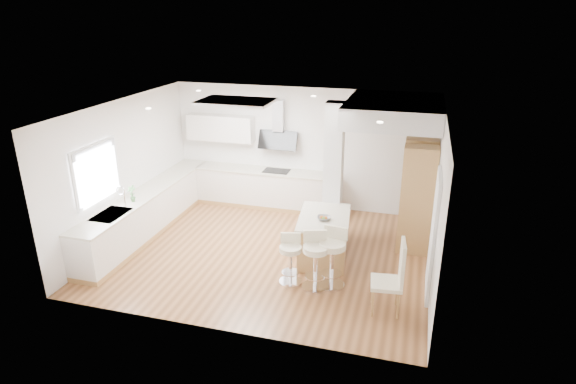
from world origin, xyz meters
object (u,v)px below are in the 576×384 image
(bar_stool_a, at_px, (290,256))
(dining_chair, at_px, (394,275))
(peninsula, at_px, (324,237))
(bar_stool_c, at_px, (332,254))
(bar_stool_b, at_px, (315,258))

(bar_stool_a, height_order, dining_chair, dining_chair)
(peninsula, relative_size, dining_chair, 1.22)
(bar_stool_a, bearing_deg, bar_stool_c, -6.21)
(peninsula, xyz_separation_m, bar_stool_b, (0.08, -1.06, 0.13))
(bar_stool_c, distance_m, dining_chair, 1.16)
(bar_stool_c, bearing_deg, peninsula, 118.47)
(bar_stool_b, relative_size, bar_stool_c, 0.96)
(peninsula, bearing_deg, bar_stool_c, -76.65)
(bar_stool_a, height_order, bar_stool_b, bar_stool_b)
(bar_stool_a, relative_size, bar_stool_c, 0.85)
(peninsula, distance_m, dining_chair, 2.00)
(bar_stool_b, bearing_deg, bar_stool_a, 156.74)
(peninsula, relative_size, bar_stool_a, 1.69)
(bar_stool_b, relative_size, dining_chair, 0.82)
(peninsula, bearing_deg, bar_stool_a, -116.31)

